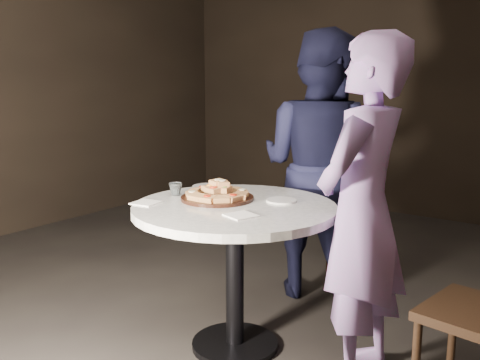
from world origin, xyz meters
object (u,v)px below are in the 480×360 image
(diner_navy, at_px, (319,166))
(diner_teal, at_px, (362,213))
(table, at_px, (235,232))
(water_glass, at_px, (176,189))
(chair_far, at_px, (352,213))
(focaccia_pile, at_px, (218,191))
(serving_board, at_px, (217,198))

(diner_navy, bearing_deg, diner_teal, 129.23)
(table, bearing_deg, water_glass, -178.24)
(chair_far, bearing_deg, focaccia_pile, 63.33)
(serving_board, xyz_separation_m, diner_teal, (0.84, 0.09, 0.02))
(water_glass, relative_size, diner_navy, 0.04)
(water_glass, distance_m, chair_far, 1.65)
(focaccia_pile, bearing_deg, water_glass, -167.21)
(chair_far, distance_m, diner_teal, 1.59)
(serving_board, bearing_deg, diner_teal, 5.84)
(serving_board, bearing_deg, focaccia_pile, 85.80)
(water_glass, height_order, chair_far, water_glass)
(water_glass, bearing_deg, chair_far, 73.84)
(diner_navy, bearing_deg, water_glass, 68.11)
(serving_board, height_order, water_glass, water_glass)
(table, bearing_deg, diner_teal, 10.84)
(serving_board, bearing_deg, diner_navy, 81.01)
(chair_far, bearing_deg, table, 69.35)
(serving_board, xyz_separation_m, focaccia_pile, (0.00, 0.00, 0.04))
(focaccia_pile, distance_m, chair_far, 1.54)
(table, bearing_deg, serving_board, 163.93)
(chair_far, height_order, diner_teal, diner_teal)
(diner_navy, bearing_deg, focaccia_pile, 81.63)
(serving_board, distance_m, diner_teal, 0.84)
(focaccia_pile, relative_size, diner_teal, 0.22)
(chair_far, relative_size, diner_teal, 0.47)
(focaccia_pile, height_order, diner_teal, diner_teal)
(table, xyz_separation_m, serving_board, (-0.16, 0.04, 0.17))
(focaccia_pile, xyz_separation_m, diner_navy, (0.15, 0.94, 0.03))
(focaccia_pile, height_order, water_glass, focaccia_pile)
(focaccia_pile, xyz_separation_m, water_glass, (-0.27, -0.06, -0.01))
(table, relative_size, diner_navy, 0.64)
(table, bearing_deg, diner_navy, 90.34)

